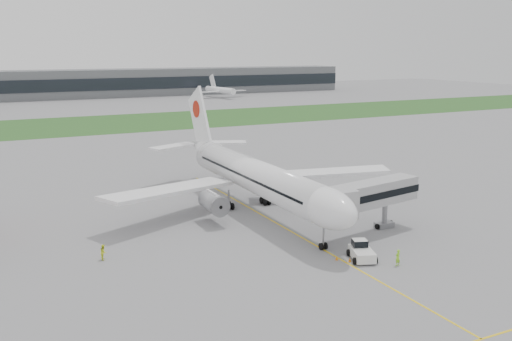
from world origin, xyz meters
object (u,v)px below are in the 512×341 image
airliner (253,174)px  pushback_tug (361,251)px  jet_bridge (369,195)px  ground_crew_near (398,258)px

airliner → pushback_tug: airliner is taller
pushback_tug → jet_bridge: size_ratio=0.30×
jet_bridge → ground_crew_near: 12.27m
pushback_tug → jet_bridge: jet_bridge is taller
pushback_tug → ground_crew_near: 4.37m
airliner → ground_crew_near: size_ratio=27.68×
airliner → jet_bridge: airliner is taller
airliner → jet_bridge: 19.45m
jet_bridge → airliner: bearing=106.0°
airliner → jet_bridge: (8.66, -17.42, -0.23)m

